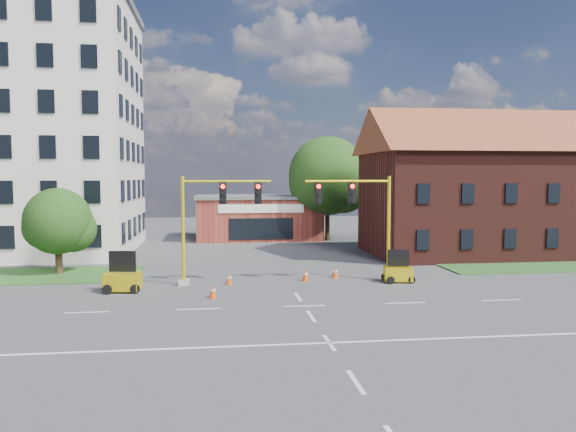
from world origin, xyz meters
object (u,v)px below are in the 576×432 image
object	(u,v)px
signal_mast_west	(212,216)
pickup_white	(424,247)
trailer_east	(398,272)
signal_mast_east	(362,215)
trailer_west	(123,280)

from	to	relation	value
signal_mast_west	pickup_white	world-z (taller)	signal_mast_west
trailer_east	pickup_white	size ratio (longest dim) A/B	0.36
signal_mast_east	trailer_east	xyz separation A→B (m)	(2.04, -0.65, -3.35)
signal_mast_west	signal_mast_east	distance (m)	8.71
trailer_west	trailer_east	xyz separation A→B (m)	(15.53, 0.80, -0.09)
trailer_west	pickup_white	xyz separation A→B (m)	(21.00, 11.03, 0.04)
trailer_west	pickup_white	size ratio (longest dim) A/B	0.42
signal_mast_east	pickup_white	world-z (taller)	signal_mast_east
trailer_west	signal_mast_west	bearing A→B (deg)	24.74
signal_mast_west	trailer_west	xyz separation A→B (m)	(-4.77, -1.46, -3.26)
signal_mast_west	pickup_white	size ratio (longest dim) A/B	1.24
trailer_east	pickup_white	xyz separation A→B (m)	(5.47, 10.23, 0.12)
signal_mast_east	trailer_east	world-z (taller)	signal_mast_east
signal_mast_west	trailer_west	size ratio (longest dim) A/B	2.95
pickup_white	trailer_east	bearing A→B (deg)	171.58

